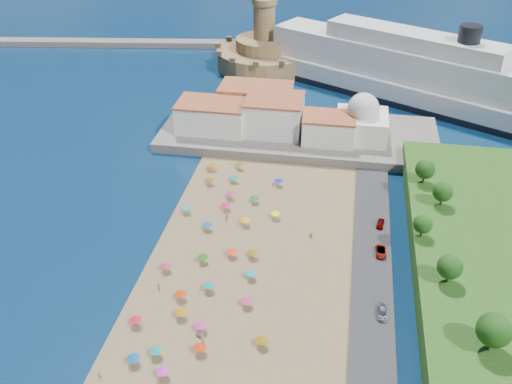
# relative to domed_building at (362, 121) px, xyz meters

# --- Properties ---
(ground) EXTENTS (700.00, 700.00, 0.00)m
(ground) POSITION_rel_domed_building_xyz_m (-30.00, -71.00, -8.97)
(ground) COLOR #071938
(ground) RESTS_ON ground
(terrace) EXTENTS (90.00, 36.00, 3.00)m
(terrace) POSITION_rel_domed_building_xyz_m (-20.00, 2.00, -7.47)
(terrace) COLOR #59544C
(terrace) RESTS_ON ground
(jetty) EXTENTS (18.00, 70.00, 2.40)m
(jetty) POSITION_rel_domed_building_xyz_m (-42.00, 37.00, -7.77)
(jetty) COLOR #59544C
(jetty) RESTS_ON ground
(breakwater) EXTENTS (199.03, 34.77, 2.60)m
(breakwater) POSITION_rel_domed_building_xyz_m (-140.00, 82.00, -7.67)
(breakwater) COLOR #59544C
(breakwater) RESTS_ON ground
(waterfront_buildings) EXTENTS (57.00, 29.00, 11.00)m
(waterfront_buildings) POSITION_rel_domed_building_xyz_m (-33.05, 2.64, -1.10)
(waterfront_buildings) COLOR silver
(waterfront_buildings) RESTS_ON terrace
(domed_building) EXTENTS (16.00, 16.00, 15.00)m
(domed_building) POSITION_rel_domed_building_xyz_m (0.00, 0.00, 0.00)
(domed_building) COLOR silver
(domed_building) RESTS_ON terrace
(fortress) EXTENTS (40.00, 40.00, 32.40)m
(fortress) POSITION_rel_domed_building_xyz_m (-42.00, 67.00, -2.29)
(fortress) COLOR #96794B
(fortress) RESTS_ON ground
(cruise_ship) EXTENTS (136.26, 86.66, 31.31)m
(cruise_ship) POSITION_rel_domed_building_xyz_m (17.04, 42.05, 0.30)
(cruise_ship) COLOR black
(cruise_ship) RESTS_ON ground
(beach_parasols) EXTENTS (31.35, 117.26, 2.20)m
(beach_parasols) POSITION_rel_domed_building_xyz_m (-32.36, -79.68, -6.83)
(beach_parasols) COLOR gray
(beach_parasols) RESTS_ON beach
(beachgoers) EXTENTS (36.60, 100.02, 1.84)m
(beachgoers) POSITION_rel_domed_building_xyz_m (-32.18, -68.88, -7.87)
(beachgoers) COLOR tan
(beachgoers) RESTS_ON beach
(parked_cars) EXTENTS (2.60, 37.02, 1.44)m
(parked_cars) POSITION_rel_domed_building_xyz_m (6.00, -60.78, -7.56)
(parked_cars) COLOR gray
(parked_cars) RESTS_ON promenade
(hillside_trees) EXTENTS (15.01, 103.30, 8.13)m
(hillside_trees) POSITION_rel_domed_building_xyz_m (18.98, -77.23, 1.11)
(hillside_trees) COLOR #382314
(hillside_trees) RESTS_ON hillside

